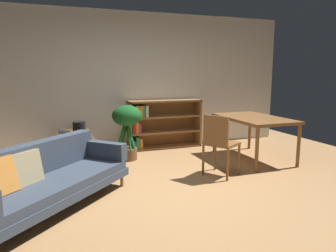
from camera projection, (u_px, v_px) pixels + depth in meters
name	position (u px, v px, depth m)	size (l,w,h in m)	color
ground_plane	(177.00, 194.00, 4.04)	(8.16, 8.16, 0.00)	#A87A4C
back_wall_panel	(128.00, 82.00, 6.32)	(6.80, 0.10, 2.70)	silver
fabric_couch	(44.00, 178.00, 3.56)	(1.97, 1.98, 0.73)	olive
media_console	(78.00, 150.00, 5.33)	(0.48, 1.19, 0.50)	#56351E
open_laptop	(73.00, 132.00, 5.42)	(0.43, 0.29, 0.06)	#333338
desk_speaker	(79.00, 129.00, 5.10)	(0.20, 0.20, 0.25)	black
potted_floor_plant	(127.00, 124.00, 5.54)	(0.52, 0.60, 0.97)	brown
dining_table	(254.00, 121.00, 5.59)	(0.90, 1.47, 0.76)	brown
dining_chair_near	(219.00, 141.00, 4.66)	(0.57, 0.59, 0.92)	brown
bookshelf	(159.00, 124.00, 6.48)	(1.51, 0.34, 0.98)	olive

